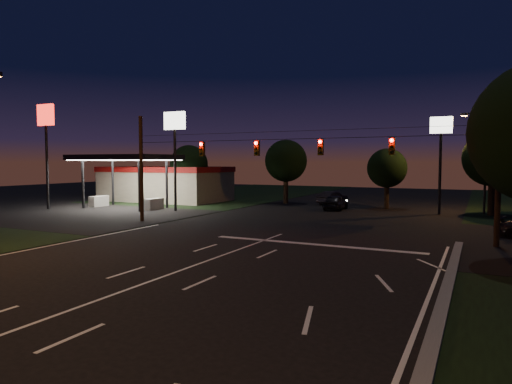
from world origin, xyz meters
The scene contains 17 objects.
ground centered at (0.00, 0.00, 0.00)m, with size 140.00×140.00×0.00m, color black.
cross_street_left centered at (-20.00, 16.00, 0.00)m, with size 20.00×16.00×0.02m, color black.
stop_bar centered at (3.00, 11.50, 0.01)m, with size 12.00×0.50×0.01m, color silver.
utility_pole_right centered at (12.00, 15.00, 0.00)m, with size 0.30×0.30×9.00m, color black.
utility_pole_left centered at (-12.00, 15.00, 0.00)m, with size 0.28×0.28×8.00m, color black.
signal_span centered at (0.00, 14.96, 5.50)m, with size 24.00×0.40×1.56m.
gas_station centered at (-21.86, 30.39, 2.38)m, with size 14.20×16.10×5.25m.
pole_sign_left_near centered at (-14.00, 22.00, 6.98)m, with size 2.20×0.30×9.10m.
pole_sign_left_far centered at (-26.00, 18.00, 7.61)m, with size 2.00×0.30×10.00m.
pole_sign_right centered at (8.00, 30.00, 6.24)m, with size 1.80×0.30×8.40m.
street_light_right_far centered at (11.24, 32.00, 5.24)m, with size 2.20×0.35×9.00m.
tree_far_a centered at (-17.98, 30.12, 4.26)m, with size 4.20×4.20×6.42m.
tree_far_b centered at (-7.98, 34.13, 4.61)m, with size 4.60×4.60×6.98m.
tree_far_c centered at (3.02, 33.10, 3.90)m, with size 3.80×3.80×5.86m.
tree_far_d centered at (12.02, 31.13, 4.83)m, with size 4.80×4.80×7.30m.
car_oncoming_a centered at (-1.19, 29.96, 0.72)m, with size 1.69×4.20×1.43m, color black.
car_oncoming_b centered at (-3.11, 35.30, 0.69)m, with size 1.46×4.19×1.38m, color black.
Camera 1 is at (11.15, -12.20, 4.52)m, focal length 32.00 mm.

